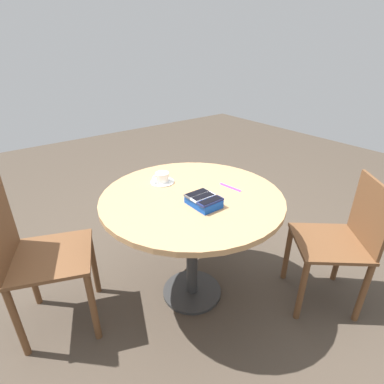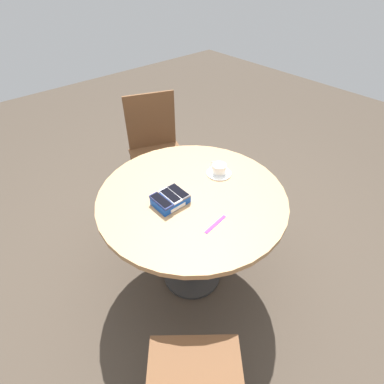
{
  "view_description": "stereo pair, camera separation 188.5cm",
  "coord_description": "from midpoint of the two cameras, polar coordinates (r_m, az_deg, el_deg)",
  "views": [
    {
      "loc": [
        -1.17,
        0.91,
        1.49
      ],
      "look_at": [
        0.0,
        0.0,
        0.75
      ],
      "focal_mm": 28.0,
      "sensor_mm": 36.0,
      "label": 1
    },
    {
      "loc": [
        -0.81,
        -0.92,
        1.77
      ],
      "look_at": [
        0.0,
        0.0,
        0.75
      ],
      "focal_mm": 28.0,
      "sensor_mm": 36.0,
      "label": 2
    }
  ],
  "objects": [
    {
      "name": "ground_plane",
      "position": [
        1.91,
        25.54,
        -25.71
      ],
      "size": [
        8.0,
        8.0,
        0.0
      ],
      "primitive_type": "plane",
      "color": "#42382D"
    },
    {
      "name": "saucer",
      "position": [
        1.53,
        36.23,
        -5.47
      ],
      "size": [
        0.14,
        0.14,
        0.01
      ],
      "primitive_type": "cylinder",
      "color": "white",
      "rests_on": "round_table"
    },
    {
      "name": "phone_box",
      "position": [
        1.23,
        31.73,
        -13.95
      ],
      "size": [
        0.17,
        0.13,
        0.04
      ],
      "color": "#0F42AD",
      "rests_on": "round_table"
    },
    {
      "name": "coffee_cup",
      "position": [
        1.51,
        36.62,
        -4.52
      ],
      "size": [
        0.08,
        0.11,
        0.06
      ],
      "color": "white",
      "rests_on": "saucer"
    },
    {
      "name": "phone_white",
      "position": [
        1.22,
        32.13,
        -13.03
      ],
      "size": [
        0.05,
        0.13,
        0.01
      ],
      "color": "silver",
      "rests_on": "phone_box"
    },
    {
      "name": "phone_navy",
      "position": [
        1.17,
        31.05,
        -14.77
      ],
      "size": [
        0.05,
        0.14,
        0.01
      ],
      "color": "navy",
      "rests_on": "phone_box"
    },
    {
      "name": "lanyard_strap",
      "position": [
        1.32,
        43.02,
        -18.14
      ],
      "size": [
        0.15,
        0.04,
        0.0
      ],
      "primitive_type": "cube",
      "rotation": [
        0.0,
        0.0,
        0.13
      ],
      "color": "purple",
      "rests_on": "round_table"
    },
    {
      "name": "round_table",
      "position": [
        1.41,
        32.82,
        -14.29
      ],
      "size": [
        1.02,
        1.02,
        0.73
      ],
      "color": "#2D2D2D",
      "rests_on": "ground_plane"
    },
    {
      "name": "chair_far_side",
      "position": [
        1.91,
        13.95,
        1.77
      ],
      "size": [
        0.53,
        0.53,
        0.92
      ],
      "color": "brown",
      "rests_on": "ground_plane"
    },
    {
      "name": "phone_gray",
      "position": [
        1.25,
        33.02,
        -11.61
      ],
      "size": [
        0.05,
        0.14,
        0.01
      ],
      "color": "#515156",
      "rests_on": "phone_box"
    }
  ]
}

